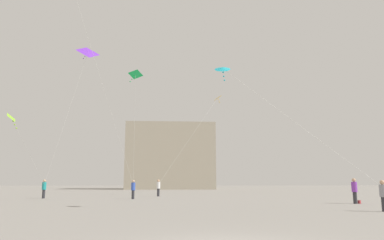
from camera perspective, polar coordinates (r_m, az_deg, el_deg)
name	(u,v)px	position (r m, az deg, el deg)	size (l,w,h in m)	color
person_in_purple	(354,190)	(29.20, 24.44, -10.06)	(0.40, 0.40, 1.84)	#2D2D33
person_in_grey	(383,194)	(22.18, 28.14, -10.37)	(0.36, 0.36, 1.67)	#2D2D33
person_in_white	(158,187)	(40.23, -5.37, -10.58)	(0.40, 0.40, 1.83)	#2D2D33
person_in_teal	(44,188)	(37.80, -22.49, -9.96)	(0.39, 0.39, 1.80)	#2D2D33
person_in_blue	(133,188)	(34.20, -9.35, -10.70)	(0.38, 0.38, 1.75)	#2D2D33
kite_cyan_diamond	(224,70)	(21.92, 5.15, 7.96)	(8.90, 2.23, 7.36)	#1EB2C6
kite_lime_delta	(14,122)	(26.34, -26.45, -0.32)	(2.03, 12.92, 4.62)	#8CD12D
kite_violet_delta	(87,54)	(37.47, -16.31, 10.04)	(4.80, 2.30, 13.42)	purple
kite_amber_delta	(217,99)	(44.12, 3.93, 3.28)	(7.59, 3.23, 10.76)	yellow
kite_emerald_delta	(135,78)	(30.00, -9.04, 6.54)	(1.10, 6.01, 9.23)	green
building_left_hall	(170,157)	(79.90, -3.46, -5.86)	(18.85, 11.28, 14.08)	#A39984
handbag_beside_flyer	(359,202)	(29.48, 25.08, -11.73)	(0.32, 0.14, 0.24)	maroon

